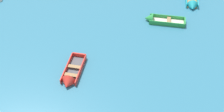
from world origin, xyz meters
The scene contains 3 objects.
rowboat_red_outer_right centered at (-3.61, 18.16, 0.20)m, with size 2.53×3.64×1.08m.
rowboat_turquoise_near_camera centered at (9.82, 25.16, 0.20)m, with size 2.55×3.94×1.08m.
rowboat_green_far_left centered at (5.34, 23.36, 0.19)m, with size 3.89×2.58×1.07m.
Camera 1 is at (-4.06, 3.80, 15.78)m, focal length 44.49 mm.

